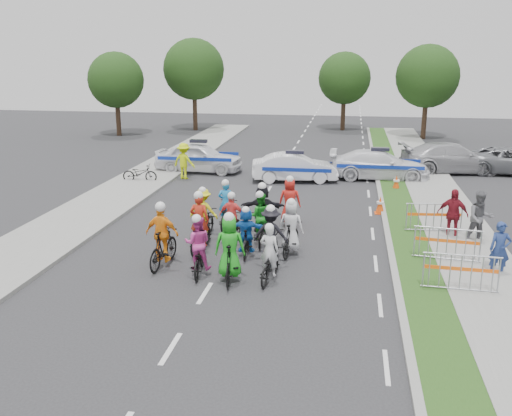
% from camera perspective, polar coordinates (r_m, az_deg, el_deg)
% --- Properties ---
extents(ground, '(90.00, 90.00, 0.00)m').
position_cam_1_polar(ground, '(15.49, -5.13, -8.48)').
color(ground, '#28282B').
rests_on(ground, ground).
extents(curb_right, '(0.20, 60.00, 0.12)m').
position_cam_1_polar(curb_right, '(19.74, 13.14, -3.32)').
color(curb_right, gray).
rests_on(curb_right, ground).
extents(grass_strip, '(1.20, 60.00, 0.11)m').
position_cam_1_polar(grass_strip, '(19.81, 15.16, -3.41)').
color(grass_strip, '#214416').
rests_on(grass_strip, ground).
extents(sidewalk_right, '(2.40, 60.00, 0.13)m').
position_cam_1_polar(sidewalk_right, '(20.08, 20.28, -3.56)').
color(sidewalk_right, gray).
rests_on(sidewalk_right, ground).
extents(sidewalk_left, '(3.00, 60.00, 0.13)m').
position_cam_1_polar(sidewalk_left, '(22.16, -18.32, -1.64)').
color(sidewalk_left, gray).
rests_on(sidewalk_left, ground).
extents(rider_0, '(0.81, 1.75, 1.72)m').
position_cam_1_polar(rider_0, '(16.02, 1.36, -5.38)').
color(rider_0, black).
rests_on(rider_0, ground).
extents(rider_1, '(0.91, 1.98, 2.04)m').
position_cam_1_polar(rider_1, '(15.95, -2.62, -4.68)').
color(rider_1, black).
rests_on(rider_1, ground).
extents(rider_2, '(0.86, 1.86, 1.83)m').
position_cam_1_polar(rider_2, '(16.54, -5.80, -4.38)').
color(rider_2, black).
rests_on(rider_2, ground).
extents(rider_3, '(1.06, 1.98, 2.04)m').
position_cam_1_polar(rider_3, '(17.22, -9.30, -3.37)').
color(rider_3, black).
rests_on(rider_3, ground).
extents(rider_4, '(1.07, 1.88, 1.89)m').
position_cam_1_polar(rider_4, '(17.23, 1.49, -3.31)').
color(rider_4, black).
rests_on(rider_4, ground).
extents(rider_5, '(1.34, 1.60, 1.65)m').
position_cam_1_polar(rider_5, '(17.86, -0.98, -2.71)').
color(rider_5, black).
rests_on(rider_5, ground).
extents(rider_6, '(0.79, 2.00, 2.01)m').
position_cam_1_polar(rider_6, '(18.48, -5.61, -2.31)').
color(rider_6, black).
rests_on(rider_6, ground).
extents(rider_7, '(0.85, 1.83, 1.87)m').
position_cam_1_polar(rider_7, '(18.06, 3.52, -2.47)').
color(rider_7, black).
rests_on(rider_7, ground).
extents(rider_8, '(0.84, 1.87, 1.84)m').
position_cam_1_polar(rider_8, '(19.07, 0.41, -1.60)').
color(rider_8, black).
rests_on(rider_8, ground).
extents(rider_9, '(0.94, 1.74, 1.78)m').
position_cam_1_polar(rider_9, '(19.20, -2.39, -1.48)').
color(rider_9, black).
rests_on(rider_9, ground).
extents(rider_10, '(1.05, 1.82, 1.81)m').
position_cam_1_polar(rider_10, '(19.84, -5.26, -0.93)').
color(rider_10, black).
rests_on(rider_10, ground).
extents(rider_11, '(1.58, 1.88, 1.94)m').
position_cam_1_polar(rider_11, '(19.81, 0.65, -0.57)').
color(rider_11, black).
rests_on(rider_11, ground).
extents(rider_12, '(0.65, 1.81, 1.84)m').
position_cam_1_polar(rider_12, '(20.82, -2.99, -0.38)').
color(rider_12, black).
rests_on(rider_12, ground).
extents(rider_13, '(0.83, 1.86, 1.93)m').
position_cam_1_polar(rider_13, '(21.00, 3.39, 0.15)').
color(rider_13, black).
rests_on(rider_13, ground).
extents(police_car_0, '(4.74, 2.13, 1.58)m').
position_cam_1_polar(police_car_0, '(30.79, -5.73, 5.07)').
color(police_car_0, white).
rests_on(police_car_0, ground).
extents(police_car_1, '(4.40, 2.12, 1.39)m').
position_cam_1_polar(police_car_1, '(28.46, 3.88, 4.07)').
color(police_car_1, white).
rests_on(police_car_1, ground).
extents(police_car_2, '(5.00, 2.05, 1.45)m').
position_cam_1_polar(police_car_2, '(29.56, 12.22, 4.24)').
color(police_car_2, white).
rests_on(police_car_2, ground).
extents(civilian_sedan, '(5.76, 3.09, 1.59)m').
position_cam_1_polar(civilian_sedan, '(32.17, 19.04, 4.75)').
color(civilian_sedan, '#A5A4A9').
rests_on(civilian_sedan, ground).
extents(spectator_0, '(0.60, 0.41, 1.61)m').
position_cam_1_polar(spectator_0, '(17.71, 23.20, -3.82)').
color(spectator_0, navy).
rests_on(spectator_0, ground).
extents(spectator_1, '(0.95, 0.78, 1.80)m').
position_cam_1_polar(spectator_1, '(20.39, 21.51, -0.94)').
color(spectator_1, '#56565A').
rests_on(spectator_1, ground).
extents(spectator_2, '(1.12, 0.74, 1.78)m').
position_cam_1_polar(spectator_2, '(20.59, 19.07, -0.59)').
color(spectator_2, maroon).
rests_on(spectator_2, ground).
extents(marshal_hiviz, '(1.32, 0.98, 1.83)m').
position_cam_1_polar(marshal_hiviz, '(29.13, -7.21, 4.68)').
color(marshal_hiviz, '#C8E00B').
rests_on(marshal_hiviz, ground).
extents(barrier_0, '(2.02, 0.61, 1.12)m').
position_cam_1_polar(barrier_0, '(16.10, 19.77, -6.27)').
color(barrier_0, '#A5A8AD').
rests_on(barrier_0, ground).
extents(barrier_1, '(2.05, 0.76, 1.12)m').
position_cam_1_polar(barrier_1, '(18.28, 18.53, -3.60)').
color(barrier_1, '#A5A8AD').
rests_on(barrier_1, ground).
extents(barrier_2, '(2.04, 0.70, 1.12)m').
position_cam_1_polar(barrier_2, '(21.05, 17.36, -1.03)').
color(barrier_2, '#A5A8AD').
rests_on(barrier_2, ground).
extents(cone_0, '(0.40, 0.40, 0.70)m').
position_cam_1_polar(cone_0, '(23.24, 12.31, 0.28)').
color(cone_0, '#F24C0C').
rests_on(cone_0, ground).
extents(cone_1, '(0.40, 0.40, 0.70)m').
position_cam_1_polar(cone_1, '(27.39, 13.85, 2.45)').
color(cone_1, '#F24C0C').
rests_on(cone_1, ground).
extents(parked_bike, '(1.75, 0.72, 0.90)m').
position_cam_1_polar(parked_bike, '(28.79, -11.55, 3.42)').
color(parked_bike, black).
rests_on(parked_bike, ground).
extents(tree_0, '(4.20, 4.20, 6.30)m').
position_cam_1_polar(tree_0, '(45.33, -13.84, 12.31)').
color(tree_0, '#382619').
rests_on(tree_0, ground).
extents(tree_1, '(4.55, 4.55, 6.82)m').
position_cam_1_polar(tree_1, '(44.05, 16.79, 12.49)').
color(tree_1, '#382619').
rests_on(tree_1, ground).
extents(tree_3, '(4.90, 4.90, 7.35)m').
position_cam_1_polar(tree_3, '(47.44, -6.24, 13.62)').
color(tree_3, '#382619').
rests_on(tree_3, ground).
extents(tree_4, '(4.20, 4.20, 6.30)m').
position_cam_1_polar(tree_4, '(47.75, 8.84, 12.70)').
color(tree_4, '#382619').
rests_on(tree_4, ground).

